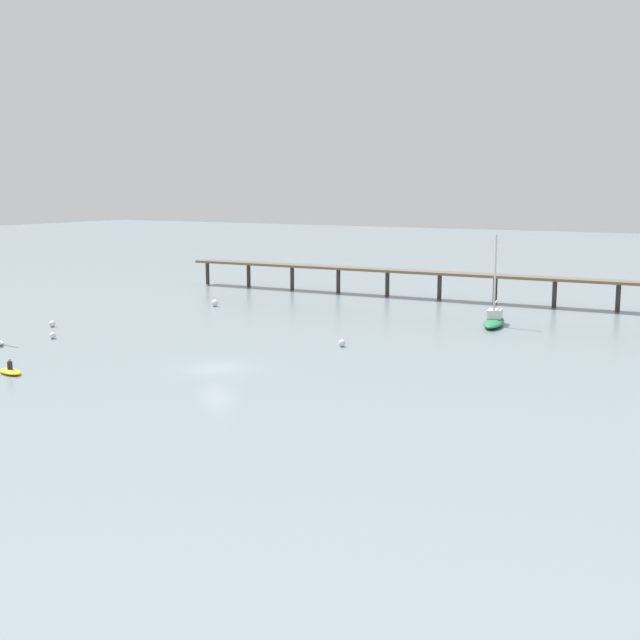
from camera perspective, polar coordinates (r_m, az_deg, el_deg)
name	(u,v)px	position (r m, az deg, el deg)	size (l,w,h in m)	color
ground_plane	(217,368)	(60.93, -7.13, -3.34)	(400.00, 400.00, 0.00)	gray
pier	(595,270)	(92.88, 18.47, 3.28)	(68.52, 6.35, 7.19)	brown
sailboat_green	(494,319)	(80.51, 11.95, 0.06)	(3.11, 6.76, 8.71)	#287F4C
dinghy_yellow	(10,371)	(62.64, -20.64, -3.32)	(2.64, 1.65, 1.14)	yellow
mooring_buoy_near	(52,324)	(82.16, -18.03, -0.25)	(0.60, 0.60, 0.60)	silver
mooring_buoy_outer	(215,303)	(92.23, -7.29, 1.17)	(0.76, 0.76, 0.76)	silver
mooring_buoy_inner	(342,343)	(68.53, 1.52, -1.61)	(0.61, 0.61, 0.61)	silver
mooring_buoy_far	(53,336)	(75.73, -18.00, -1.03)	(0.58, 0.58, 0.58)	silver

